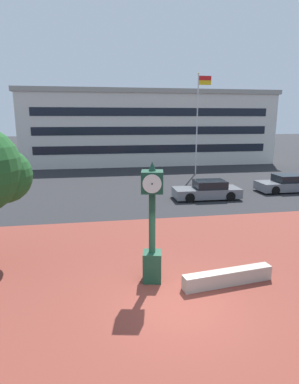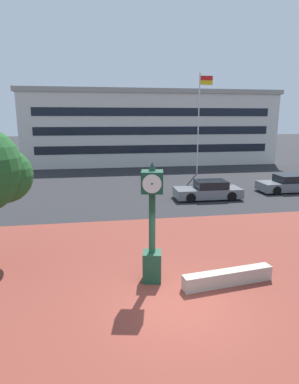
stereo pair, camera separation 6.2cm
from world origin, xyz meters
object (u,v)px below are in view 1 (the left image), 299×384
object	(u,v)px
car_street_near	(286,184)
car_street_mid	(207,191)
flagpole_primary	(198,118)
street_clock	(152,226)
civic_building	(144,127)

from	to	relation	value
car_street_near	car_street_mid	xyz separation A→B (m)	(-6.68, -1.17, 0.00)
car_street_near	flagpole_primary	distance (m)	11.02
flagpole_primary	street_clock	bearing A→B (deg)	-111.73
street_clock	flagpole_primary	xyz separation A→B (m)	(8.34, 20.93, 3.51)
car_street_mid	civic_building	size ratio (longest dim) A/B	0.15
car_street_mid	flagpole_primary	distance (m)	11.51
street_clock	car_street_mid	world-z (taller)	street_clock
civic_building	street_clock	bearing A→B (deg)	-98.53
flagpole_primary	civic_building	bearing A→B (deg)	104.09
car_street_mid	flagpole_primary	size ratio (longest dim) A/B	0.47
street_clock	car_street_mid	distance (m)	12.38
car_street_near	street_clock	bearing A→B (deg)	133.62
car_street_near	flagpole_primary	xyz separation A→B (m)	(-4.18, 8.94, 4.91)
car_street_near	car_street_mid	world-z (taller)	same
civic_building	car_street_mid	bearing A→B (deg)	-88.11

